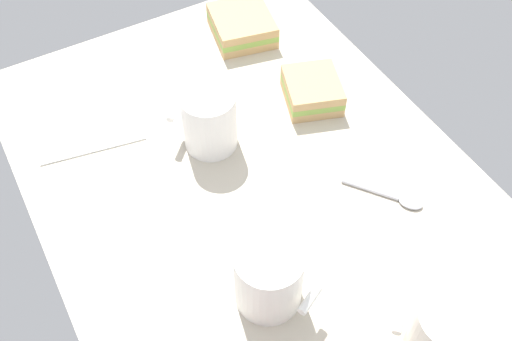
# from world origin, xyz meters

# --- Properties ---
(tabletop) EXTENTS (0.90, 0.64, 0.02)m
(tabletop) POSITION_xyz_m (0.00, 0.00, 0.01)
(tabletop) COLOR #BCB29E
(tabletop) RESTS_ON ground
(coffee_mug_black) EXTENTS (0.10, 0.10, 0.10)m
(coffee_mug_black) POSITION_xyz_m (-0.11, -0.02, 0.07)
(coffee_mug_black) COLOR white
(coffee_mug_black) RESTS_ON tabletop
(coffee_mug_milky) EXTENTS (0.09, 0.09, 0.10)m
(coffee_mug_milky) POSITION_xyz_m (0.34, 0.06, 0.07)
(coffee_mug_milky) COLOR silver
(coffee_mug_milky) RESTS_ON tabletop
(coffee_mug_spare) EXTENTS (0.11, 0.09, 0.10)m
(coffee_mug_spare) POSITION_xyz_m (0.17, -0.08, 0.07)
(coffee_mug_spare) COLOR white
(coffee_mug_spare) RESTS_ON tabletop
(sandwich_main) EXTENTS (0.14, 0.13, 0.04)m
(sandwich_main) POSITION_xyz_m (-0.32, 0.15, 0.04)
(sandwich_main) COLOR tan
(sandwich_main) RESTS_ON tabletop
(sandwich_side) EXTENTS (0.12, 0.12, 0.04)m
(sandwich_side) POSITION_xyz_m (-0.11, 0.17, 0.04)
(sandwich_side) COLOR tan
(sandwich_side) RESTS_ON tabletop
(spoon) EXTENTS (0.11, 0.09, 0.01)m
(spoon) POSITION_xyz_m (0.13, 0.17, 0.02)
(spoon) COLOR silver
(spoon) RESTS_ON tabletop
(paper_napkin) EXTENTS (0.20, 0.20, 0.00)m
(paper_napkin) POSITION_xyz_m (-0.26, -0.18, 0.02)
(paper_napkin) COLOR white
(paper_napkin) RESTS_ON tabletop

